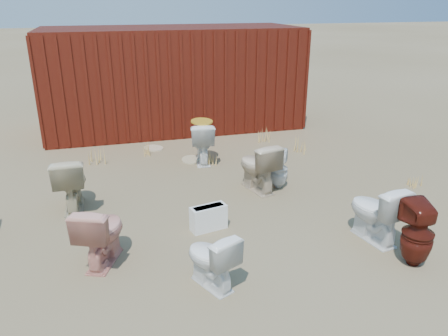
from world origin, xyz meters
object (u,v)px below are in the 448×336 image
object	(u,v)px
toilet_front_c	(375,212)
toilet_front_maroon	(418,234)
toilet_front_pink	(101,233)
toilet_back_beige_left	(71,183)
toilet_back_beige_right	(258,166)
loose_tank	(209,218)
shipping_container	(173,78)
toilet_front_a	(211,259)
toilet_back_e	(279,169)
toilet_back_yellowlid	(202,142)

from	to	relation	value
toilet_front_c	toilet_front_maroon	world-z (taller)	toilet_front_maroon
toilet_front_pink	toilet_back_beige_left	bearing A→B (deg)	-52.33
toilet_front_pink	toilet_back_beige_right	distance (m)	2.97
loose_tank	toilet_front_pink	bearing A→B (deg)	-174.78
toilet_front_pink	toilet_front_maroon	distance (m)	3.76
shipping_container	toilet_front_a	distance (m)	6.80
toilet_back_beige_right	toilet_back_e	bearing A→B (deg)	167.07
toilet_front_pink	toilet_front_maroon	size ratio (longest dim) A/B	0.95
toilet_front_maroon	toilet_back_e	bearing A→B (deg)	-72.96
toilet_front_c	loose_tank	distance (m)	2.23
toilet_front_a	toilet_back_beige_right	xyz separation A→B (m)	(1.40, 2.35, 0.08)
shipping_container	toilet_front_maroon	world-z (taller)	shipping_container
toilet_front_maroon	toilet_back_yellowlid	bearing A→B (deg)	-66.01
toilet_back_beige_left	toilet_front_c	bearing A→B (deg)	152.90
toilet_back_yellowlid	toilet_front_a	bearing A→B (deg)	87.61
toilet_front_c	toilet_back_beige_left	world-z (taller)	toilet_back_beige_left
toilet_back_beige_left	toilet_front_pink	bearing A→B (deg)	105.10
toilet_front_maroon	toilet_back_beige_left	distance (m)	4.85
toilet_front_maroon	toilet_back_beige_right	size ratio (longest dim) A/B	0.99
toilet_back_e	toilet_front_pink	bearing A→B (deg)	50.90
shipping_container	toilet_front_c	size ratio (longest dim) A/B	7.43
toilet_front_pink	toilet_front_c	size ratio (longest dim) A/B	0.98
toilet_back_beige_right	toilet_back_e	xyz separation A→B (m)	(0.38, 0.00, -0.09)
toilet_front_a	toilet_front_c	xyz separation A→B (m)	(2.32, 0.39, 0.06)
toilet_front_a	loose_tank	world-z (taller)	toilet_front_a
toilet_front_c	toilet_back_beige_right	world-z (taller)	toilet_back_beige_right
shipping_container	loose_tank	world-z (taller)	shipping_container
shipping_container	toilet_back_beige_right	size ratio (longest dim) A/B	7.19
toilet_front_pink	loose_tank	xyz separation A→B (m)	(1.43, 0.44, -0.22)
toilet_front_a	loose_tank	distance (m)	1.29
shipping_container	toilet_front_pink	xyz separation A→B (m)	(-1.89, -5.89, -0.80)
toilet_back_beige_left	toilet_front_a	bearing A→B (deg)	123.32
shipping_container	toilet_front_a	world-z (taller)	shipping_container
toilet_front_a	toilet_back_beige_right	world-z (taller)	toilet_back_beige_right
toilet_back_beige_left	toilet_back_e	world-z (taller)	toilet_back_beige_left
shipping_container	toilet_front_a	size ratio (longest dim) A/B	8.81
toilet_back_beige_right	loose_tank	bearing A→B (deg)	31.12
toilet_front_pink	toilet_front_c	distance (m)	3.49
toilet_front_c	loose_tank	world-z (taller)	toilet_front_c
toilet_back_beige_left	toilet_back_beige_right	size ratio (longest dim) A/B	1.02
toilet_front_pink	loose_tank	bearing A→B (deg)	-139.44
toilet_back_yellowlid	loose_tank	size ratio (longest dim) A/B	1.63
toilet_front_maroon	toilet_back_beige_left	world-z (taller)	toilet_back_beige_left
loose_tank	toilet_front_a	bearing A→B (deg)	-114.49
shipping_container	loose_tank	size ratio (longest dim) A/B	12.00
toilet_front_c	toilet_back_beige_right	distance (m)	2.16
toilet_back_yellowlid	toilet_back_beige_right	bearing A→B (deg)	119.90
shipping_container	toilet_back_yellowlid	distance (m)	2.91
toilet_front_pink	toilet_back_e	xyz separation A→B (m)	(2.92, 1.54, -0.06)
toilet_back_beige_left	shipping_container	bearing A→B (deg)	-117.56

